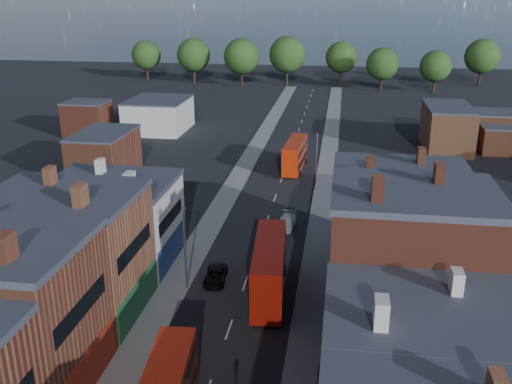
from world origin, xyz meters
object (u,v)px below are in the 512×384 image
(car_3, at_px, (286,222))
(bus_1, at_px, (269,268))
(ped_3, at_px, (320,375))
(bus_2, at_px, (295,154))
(car_2, at_px, (215,276))

(car_3, bearing_deg, bus_1, -85.28)
(car_3, bearing_deg, ped_3, -74.93)
(bus_2, xyz_separation_m, car_2, (-4.36, -37.31, -1.88))
(car_3, distance_m, ped_3, 28.68)
(car_2, bearing_deg, car_3, 64.91)
(bus_1, height_order, ped_3, bus_1)
(bus_1, distance_m, ped_3, 13.41)
(bus_2, relative_size, car_3, 2.28)
(bus_1, relative_size, car_3, 2.52)
(bus_1, xyz_separation_m, bus_2, (-1.03, 38.94, -0.25))
(bus_2, distance_m, ped_3, 51.58)
(bus_1, height_order, car_3, bus_1)
(bus_1, bearing_deg, car_2, 158.68)
(bus_1, height_order, car_2, bus_1)
(bus_1, distance_m, car_3, 16.09)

